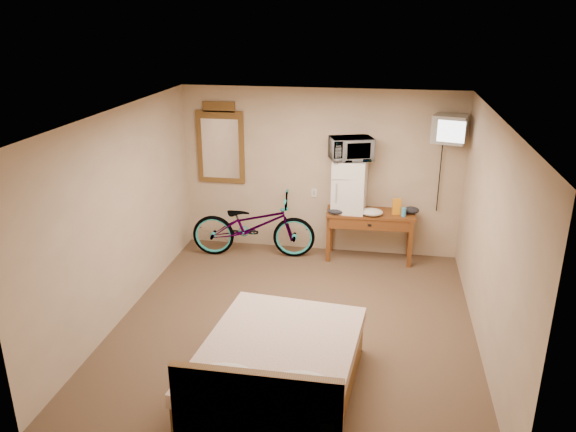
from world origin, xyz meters
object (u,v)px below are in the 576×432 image
object	(u,v)px
blue_cup	(404,212)
bicycle	(253,225)
microwave	(351,149)
desk	(370,221)
mini_fridge	(349,186)
crt_television	(450,129)
wall_mirror	(221,144)
bed	(277,370)

from	to	relation	value
blue_cup	bicycle	size ratio (longest dim) A/B	0.07
microwave	blue_cup	distance (m)	1.19
desk	mini_fridge	world-z (taller)	mini_fridge
desk	crt_television	bearing A→B (deg)	1.19
desk	blue_cup	xyz separation A→B (m)	(0.47, -0.06, 0.19)
microwave	wall_mirror	size ratio (longest dim) A/B	0.47
blue_cup	bed	world-z (taller)	bed
blue_cup	crt_television	xyz separation A→B (m)	(0.53, 0.08, 1.21)
microwave	bicycle	distance (m)	1.86
blue_cup	bed	size ratio (longest dim) A/B	0.06
desk	mini_fridge	bearing A→B (deg)	173.11
mini_fridge	bed	world-z (taller)	mini_fridge
microwave	crt_television	size ratio (longest dim) A/B	0.96
desk	blue_cup	size ratio (longest dim) A/B	10.54
microwave	bed	world-z (taller)	microwave
mini_fridge	bicycle	size ratio (longest dim) A/B	0.42
desk	mini_fridge	xyz separation A→B (m)	(-0.32, 0.04, 0.51)
mini_fridge	blue_cup	world-z (taller)	mini_fridge
microwave	bed	distance (m)	3.72
blue_cup	bicycle	distance (m)	2.23
mini_fridge	blue_cup	size ratio (longest dim) A/B	6.26
blue_cup	wall_mirror	xyz separation A→B (m)	(-2.79, 0.33, 0.81)
desk	bed	world-z (taller)	bed
desk	crt_television	size ratio (longest dim) A/B	2.14
blue_cup	crt_television	bearing A→B (deg)	8.96
microwave	wall_mirror	bearing A→B (deg)	154.32
desk	microwave	size ratio (longest dim) A/B	2.23
mini_fridge	bed	bearing A→B (deg)	-97.07
desk	microwave	distance (m)	1.11
desk	wall_mirror	size ratio (longest dim) A/B	1.05
crt_television	bicycle	bearing A→B (deg)	-176.83
mini_fridge	wall_mirror	xyz separation A→B (m)	(-2.00, 0.23, 0.49)
crt_television	bicycle	distance (m)	3.15
mini_fridge	bed	size ratio (longest dim) A/B	0.38
crt_television	bicycle	world-z (taller)	crt_television
desk	mini_fridge	size ratio (longest dim) A/B	1.68
mini_fridge	crt_television	size ratio (longest dim) A/B	1.27
crt_television	bicycle	xyz separation A→B (m)	(-2.74, -0.15, -1.53)
wall_mirror	mini_fridge	bearing A→B (deg)	-6.63
mini_fridge	blue_cup	bearing A→B (deg)	-7.32
mini_fridge	crt_television	distance (m)	1.60
desk	bed	distance (m)	3.48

